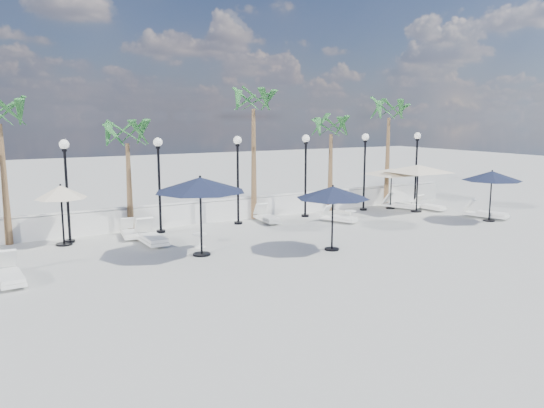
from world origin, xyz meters
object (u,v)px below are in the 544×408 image
lounger_8 (400,204)px  parasol_cream_small (61,193)px  parasol_navy_left (200,185)px  parasol_navy_mid (333,193)px  lounger_2 (9,275)px  parasol_cream_sq_a (392,169)px  lounger_1 (151,237)px  lounger_4 (267,217)px  lounger_7 (429,206)px  parasol_cream_sq_b (418,165)px  lounger_3 (129,232)px  parasol_navy_right (492,176)px  lounger_5 (339,217)px  lounger_6 (486,213)px

lounger_8 → parasol_cream_small: parasol_cream_small is taller
parasol_navy_left → parasol_navy_mid: 4.58m
lounger_2 → parasol_cream_sq_a: size_ratio=0.44×
parasol_cream_sq_a → lounger_1: bearing=-173.7°
lounger_4 → parasol_navy_left: parasol_navy_left is taller
lounger_7 → parasol_navy_mid: (-9.04, -4.15, 1.83)m
lounger_4 → parasol_cream_small: size_ratio=0.83×
lounger_4 → parasol_cream_sq_b: 8.10m
lounger_3 → parasol_cream_sq_a: 13.49m
parasol_navy_right → parasol_cream_sq_a: 4.98m
lounger_3 → lounger_7: bearing=2.7°
lounger_1 → lounger_7: (14.33, 0.11, -0.05)m
lounger_5 → parasol_cream_sq_b: parasol_cream_sq_b is taller
parasol_cream_small → parasol_cream_sq_b: bearing=-4.7°
lounger_6 → parasol_navy_left: parasol_navy_left is taller
lounger_2 → lounger_4: lounger_2 is taller
parasol_navy_right → lounger_1: bearing=167.3°
lounger_4 → parasol_cream_sq_b: bearing=-5.3°
lounger_8 → parasol_cream_small: 16.25m
lounger_2 → lounger_4: 11.34m
lounger_2 → lounger_3: lounger_2 is taller
parasol_navy_left → parasol_cream_sq_a: (11.94, 3.86, -0.36)m
lounger_5 → parasol_cream_sq_b: bearing=-21.5°
lounger_2 → parasol_cream_small: bearing=59.2°
lounger_4 → parasol_cream_sq_a: size_ratio=0.42×
lounger_2 → lounger_6: lounger_6 is taller
lounger_7 → parasol_navy_right: (0.23, -3.40, 1.82)m
lounger_7 → lounger_1: bearing=171.2°
lounger_1 → parasol_navy_right: size_ratio=0.82×
lounger_5 → parasol_cream_sq_a: bearing=-4.7°
parasol_navy_mid → parasol_cream_sq_b: parasol_cream_sq_b is taller
lounger_5 → parasol_navy_left: bearing=173.5°
lounger_1 → lounger_5: (8.51, -0.11, -0.05)m
lounger_1 → lounger_2: lounger_1 is taller
parasol_navy_left → parasol_navy_right: size_ratio=1.20×
lounger_3 → lounger_6: size_ratio=0.83×
lounger_3 → parasol_cream_sq_a: size_ratio=0.38×
lounger_5 → lounger_8: (4.81, 1.23, 0.01)m
parasol_navy_left → parasol_cream_small: parasol_navy_left is taller
lounger_6 → lounger_2: bearing=160.2°
lounger_4 → parasol_navy_mid: (-0.43, -5.48, 1.81)m
parasol_navy_left → parasol_cream_sq_b: size_ratio=0.62×
parasol_navy_left → parasol_navy_mid: size_ratio=1.19×
lounger_3 → parasol_navy_right: 15.81m
lounger_4 → lounger_5: 3.20m
lounger_1 → lounger_6: (14.98, -2.76, -0.02)m
lounger_3 → parasol_navy_mid: size_ratio=0.66×
lounger_1 → parasol_navy_mid: bearing=-38.9°
lounger_2 → lounger_1: bearing=24.3°
lounger_5 → lounger_2: bearing=166.8°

